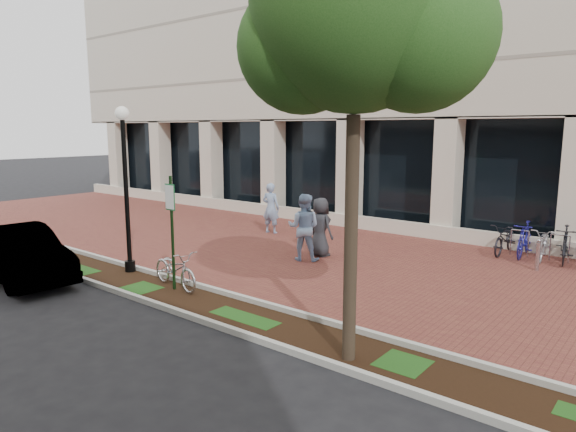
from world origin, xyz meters
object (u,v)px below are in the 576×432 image
Objects in this scene: street_tree at (359,20)px; pedestrian_right at (320,227)px; pedestrian_left at (271,208)px; bollard at (538,254)px; locked_bicycle at (175,269)px; pedestrian_mid at (304,227)px; lamppost at (126,180)px; parking_sign at (171,219)px; sedan_near_curb at (20,254)px; bike_rack_cluster at (554,244)px.

street_tree reaches higher than pedestrian_right.
pedestrian_left is 9.06m from bollard.
pedestrian_right reaches higher than locked_bicycle.
pedestrian_mid reaches higher than locked_bicycle.
pedestrian_mid is (0.80, 4.10, 0.51)m from locked_bicycle.
lamppost is 8.16m from street_tree.
pedestrian_right is (0.90, 4.81, 0.42)m from locked_bicycle.
parking_sign reaches higher than pedestrian_right.
sedan_near_curb is (-4.46, -6.12, -0.31)m from pedestrian_mid.
lamppost is at bearing -141.53° from bike_rack_cluster.
sedan_near_curb reaches higher than bollard.
parking_sign is 4.35m from pedestrian_mid.
pedestrian_mid is 7.58m from sedan_near_curb.
locked_bicycle is 10.81m from bike_rack_cluster.
bollard is at bearing -144.87° from pedestrian_right.
bike_rack_cluster is at bearing -177.73° from pedestrian_left.
pedestrian_left is 1.05× the size of pedestrian_right.
locked_bicycle is 4.91m from pedestrian_right.
pedestrian_mid is at bearing -30.04° from sedan_near_curb.
parking_sign reaches higher than pedestrian_mid.
lamppost is (-2.21, 0.29, 0.76)m from parking_sign.
pedestrian_right is at bearing 57.03° from lamppost.
lamppost reaches higher than sedan_near_curb.
parking_sign is at bearing -7.38° from lamppost.
lamppost is 0.61× the size of street_tree.
bike_rack_cluster is at bearing -166.38° from pedestrian_mid.
street_tree is 3.89× the size of pedestrian_left.
bollard is at bearing -99.55° from bike_rack_cluster.
pedestrian_right reaches higher than bike_rack_cluster.
pedestrian_mid is (0.72, 4.23, -0.74)m from parking_sign.
street_tree reaches higher than sedan_near_curb.
locked_bicycle is 9.66m from bollard.
sedan_near_curb is at bearing -125.18° from lamppost.
bike_rack_cluster is (5.76, 4.49, -0.48)m from pedestrian_mid.
locked_bicycle is 2.04× the size of bollard.
street_tree is at bearing -88.19° from locked_bicycle.
parking_sign is 5.07m from pedestrian_right.
lamppost reaches higher than parking_sign.
locked_bicycle is 0.44× the size of sedan_near_curb.
bike_rack_cluster is at bearing 44.15° from lamppost.
street_tree is at bearing 109.82° from pedestrian_mid.
pedestrian_left is at bearing 137.95° from street_tree.
bike_rack_cluster is at bearing -28.50° from locked_bicycle.
pedestrian_mid is (-4.63, 4.77, -4.47)m from street_tree.
bike_rack_cluster is at bearing 83.02° from street_tree.
pedestrian_mid reaches higher than bollard.
street_tree is at bearing -6.27° from lamppost.
lamppost is 2.46× the size of pedestrian_right.
sedan_near_curb is (-3.66, -2.02, 0.20)m from locked_bicycle.
parking_sign is at bearing -131.17° from bollard.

